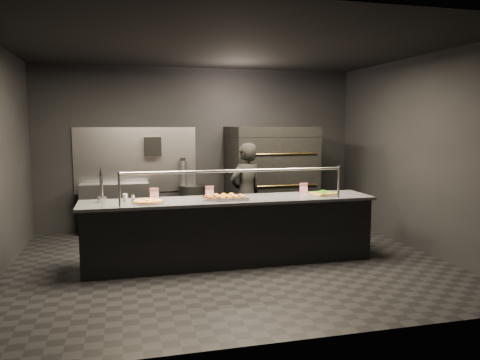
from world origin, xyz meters
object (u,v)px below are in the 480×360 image
(pizza_oven, at_px, (270,178))
(fire_extinguisher, at_px, (183,172))
(towel_dispenser, at_px, (153,147))
(trash_bin, at_px, (193,208))
(prep_shelf, at_px, (115,208))
(worker, at_px, (246,194))
(round_pizza, at_px, (148,202))
(slider_tray_a, at_px, (221,197))
(square_pizza, at_px, (323,194))
(slider_tray_b, at_px, (232,198))
(service_counter, at_px, (230,231))
(beer_tap, at_px, (102,192))

(pizza_oven, relative_size, fire_extinguisher, 3.78)
(towel_dispenser, xyz_separation_m, fire_extinguisher, (0.55, 0.01, -0.49))
(towel_dispenser, bearing_deg, trash_bin, -13.65)
(prep_shelf, height_order, worker, worker)
(round_pizza, relative_size, slider_tray_a, 0.81)
(prep_shelf, height_order, trash_bin, prep_shelf)
(pizza_oven, bearing_deg, square_pizza, -83.98)
(slider_tray_a, bearing_deg, fire_extinguisher, 94.85)
(prep_shelf, relative_size, slider_tray_b, 2.86)
(service_counter, height_order, towel_dispenser, towel_dispenser)
(slider_tray_b, bearing_deg, pizza_oven, 58.88)
(trash_bin, relative_size, worker, 0.50)
(fire_extinguisher, relative_size, trash_bin, 0.61)
(square_pizza, bearing_deg, towel_dispenser, 133.94)
(pizza_oven, distance_m, worker, 1.16)
(service_counter, relative_size, trash_bin, 4.91)
(pizza_oven, bearing_deg, prep_shelf, 171.46)
(prep_shelf, relative_size, trash_bin, 1.44)
(trash_bin, distance_m, worker, 1.47)
(pizza_oven, xyz_separation_m, worker, (-0.71, -0.91, -0.14))
(towel_dispenser, distance_m, slider_tray_b, 2.71)
(fire_extinguisher, height_order, slider_tray_a, fire_extinguisher)
(towel_dispenser, relative_size, trash_bin, 0.42)
(square_pizza, bearing_deg, slider_tray_a, -178.34)
(service_counter, xyz_separation_m, towel_dispenser, (-0.90, 2.39, 1.09))
(trash_bin, xyz_separation_m, worker, (0.69, -1.23, 0.41))
(fire_extinguisher, distance_m, beer_tap, 2.67)
(service_counter, height_order, square_pizza, service_counter)
(towel_dispenser, height_order, round_pizza, towel_dispenser)
(worker, bearing_deg, trash_bin, -84.05)
(prep_shelf, distance_m, slider_tray_b, 2.93)
(service_counter, distance_m, slider_tray_a, 0.51)
(towel_dispenser, distance_m, slider_tray_a, 2.62)
(pizza_oven, distance_m, slider_tray_b, 2.32)
(worker, bearing_deg, fire_extinguisher, -82.55)
(prep_shelf, distance_m, slider_tray_a, 2.82)
(slider_tray_a, height_order, square_pizza, slider_tray_a)
(pizza_oven, relative_size, square_pizza, 4.32)
(beer_tap, bearing_deg, fire_extinguisher, 58.80)
(towel_dispenser, bearing_deg, round_pizza, -95.51)
(fire_extinguisher, distance_m, square_pizza, 2.97)
(round_pizza, relative_size, trash_bin, 0.54)
(round_pizza, bearing_deg, slider_tray_b, -1.34)
(beer_tap, bearing_deg, service_counter, -3.99)
(pizza_oven, xyz_separation_m, slider_tray_b, (-1.20, -1.99, -0.02))
(slider_tray_b, bearing_deg, round_pizza, 178.66)
(fire_extinguisher, bearing_deg, service_counter, -81.70)
(prep_shelf, distance_m, trash_bin, 1.40)
(beer_tap, height_order, slider_tray_a, beer_tap)
(slider_tray_b, xyz_separation_m, worker, (0.49, 1.08, -0.12))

